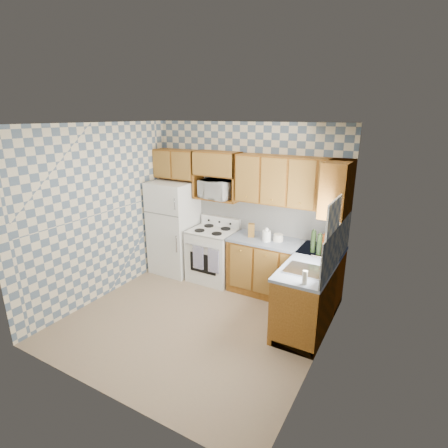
{
  "coord_description": "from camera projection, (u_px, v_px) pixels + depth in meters",
  "views": [
    {
      "loc": [
        2.49,
        -3.56,
        2.81
      ],
      "look_at": [
        0.05,
        0.75,
        1.25
      ],
      "focal_mm": 28.0,
      "sensor_mm": 36.0,
      "label": 1
    }
  ],
  "objects": [
    {
      "name": "upper_cabinets_right",
      "position": [
        337.0,
        188.0,
        4.73
      ],
      "size": [
        0.33,
        0.7,
        0.74
      ],
      "primitive_type": "cube",
      "color": "#5E330E",
      "rests_on": "right_wall"
    },
    {
      "name": "cooktop",
      "position": [
        213.0,
        231.0,
        5.97
      ],
      "size": [
        0.76,
        0.65,
        0.02
      ],
      "primitive_type": "cube",
      "color": "silver",
      "rests_on": "stove_body"
    },
    {
      "name": "knife_block",
      "position": [
        251.0,
        230.0,
        5.61
      ],
      "size": [
        0.13,
        0.13,
        0.22
      ],
      "primitive_type": "cube",
      "rotation": [
        0.0,
        0.0,
        0.38
      ],
      "color": "brown",
      "rests_on": "countertop_back"
    },
    {
      "name": "floor",
      "position": [
        195.0,
        321.0,
        4.97
      ],
      "size": [
        3.4,
        3.4,
        0.0
      ],
      "primitive_type": "plane",
      "color": "#8D755D",
      "rests_on": "ground"
    },
    {
      "name": "backsplash_right",
      "position": [
        337.0,
        246.0,
        4.48
      ],
      "size": [
        0.02,
        1.6,
        0.56
      ],
      "primitive_type": "cube",
      "color": "white",
      "rests_on": "right_wall"
    },
    {
      "name": "bottle_2",
      "position": [
        324.0,
        244.0,
        4.93
      ],
      "size": [
        0.07,
        0.07,
        0.28
      ],
      "primitive_type": "cylinder",
      "color": "#5E280F",
      "rests_on": "countertop_back"
    },
    {
      "name": "upper_cabinets_back",
      "position": [
        292.0,
        181.0,
        5.22
      ],
      "size": [
        1.75,
        0.33,
        0.74
      ],
      "primitive_type": "cube",
      "color": "#5E330E",
      "rests_on": "back_wall"
    },
    {
      "name": "upper_cabinets_fridge",
      "position": [
        177.0,
        164.0,
        6.17
      ],
      "size": [
        0.82,
        0.33,
        0.5
      ],
      "primitive_type": "cube",
      "color": "#5E330E",
      "rests_on": "back_wall"
    },
    {
      "name": "back_wall",
      "position": [
        246.0,
        205.0,
        5.89
      ],
      "size": [
        3.4,
        0.02,
        2.7
      ],
      "primitive_type": "cube",
      "color": "slate",
      "rests_on": "ground"
    },
    {
      "name": "microwave_shelf",
      "position": [
        217.0,
        199.0,
        5.95
      ],
      "size": [
        0.8,
        0.33,
        0.03
      ],
      "primitive_type": "cube",
      "color": "#5E330E",
      "rests_on": "back_wall"
    },
    {
      "name": "backguard",
      "position": [
        221.0,
        221.0,
        6.17
      ],
      "size": [
        0.76,
        0.08,
        0.17
      ],
      "primitive_type": "cube",
      "color": "white",
      "rests_on": "cooktop"
    },
    {
      "name": "base_cabinets_right",
      "position": [
        310.0,
        293.0,
        4.84
      ],
      "size": [
        0.6,
        1.6,
        0.88
      ],
      "primitive_type": "cube",
      "color": "#5E330E",
      "rests_on": "floor"
    },
    {
      "name": "dish_towel_left",
      "position": [
        198.0,
        257.0,
        5.84
      ],
      "size": [
        0.2,
        0.02,
        0.41
      ],
      "primitive_type": "cube",
      "color": "navy",
      "rests_on": "stove_body"
    },
    {
      "name": "dish_towel_right",
      "position": [
        213.0,
        261.0,
        5.7
      ],
      "size": [
        0.2,
        0.02,
        0.41
      ],
      "primitive_type": "cube",
      "color": "navy",
      "rests_on": "stove_body"
    },
    {
      "name": "microwave",
      "position": [
        216.0,
        189.0,
        5.87
      ],
      "size": [
        0.6,
        0.44,
        0.31
      ],
      "primitive_type": "imported",
      "rotation": [
        0.0,
        0.0,
        -0.13
      ],
      "color": "white",
      "rests_on": "microwave_shelf"
    },
    {
      "name": "sink",
      "position": [
        305.0,
        270.0,
        4.41
      ],
      "size": [
        0.48,
        0.4,
        0.03
      ],
      "primitive_type": "cube",
      "color": "#B7B7BC",
      "rests_on": "countertop_right"
    },
    {
      "name": "base_cabinets_back",
      "position": [
        284.0,
        271.0,
        5.53
      ],
      "size": [
        1.75,
        0.6,
        0.88
      ],
      "primitive_type": "cube",
      "color": "#5E330E",
      "rests_on": "floor"
    },
    {
      "name": "window",
      "position": [
        332.0,
        235.0,
        4.11
      ],
      "size": [
        0.02,
        0.66,
        0.86
      ],
      "primitive_type": "cube",
      "color": "white",
      "rests_on": "right_wall"
    },
    {
      "name": "refrigerator",
      "position": [
        174.0,
        228.0,
        6.35
      ],
      "size": [
        0.75,
        0.7,
        1.68
      ],
      "primitive_type": "cube",
      "color": "white",
      "rests_on": "floor"
    },
    {
      "name": "bottle_0",
      "position": [
        313.0,
        241.0,
        4.96
      ],
      "size": [
        0.07,
        0.07,
        0.32
      ],
      "primitive_type": "cylinder",
      "color": "black",
      "rests_on": "countertop_back"
    },
    {
      "name": "right_wall",
      "position": [
        323.0,
        256.0,
        3.76
      ],
      "size": [
        0.02,
        3.2,
        2.7
      ],
      "primitive_type": "cube",
      "color": "slate",
      "rests_on": "ground"
    },
    {
      "name": "countertop_right",
      "position": [
        313.0,
        262.0,
        4.71
      ],
      "size": [
        0.63,
        1.6,
        0.04
      ],
      "primitive_type": "cube",
      "color": "slate",
      "rests_on": "base_cabinets_right"
    },
    {
      "name": "countertop_back",
      "position": [
        285.0,
        244.0,
        5.38
      ],
      "size": [
        1.77,
        0.63,
        0.04
      ],
      "primitive_type": "cube",
      "color": "slate",
      "rests_on": "base_cabinets_back"
    },
    {
      "name": "backsplash_back",
      "position": [
        268.0,
        217.0,
        5.74
      ],
      "size": [
        2.6,
        0.02,
        0.56
      ],
      "primitive_type": "cube",
      "color": "white",
      "rests_on": "back_wall"
    },
    {
      "name": "bottle_1",
      "position": [
        319.0,
        245.0,
        4.87
      ],
      "size": [
        0.07,
        0.07,
        0.3
      ],
      "primitive_type": "cylinder",
      "color": "black",
      "rests_on": "countertop_back"
    },
    {
      "name": "food_containers",
      "position": [
        278.0,
        238.0,
        5.44
      ],
      "size": [
        0.16,
        0.16,
        0.11
      ],
      "primitive_type": null,
      "color": "beige",
      "rests_on": "countertop_back"
    },
    {
      "name": "soap_bottle",
      "position": [
        305.0,
        278.0,
        4.03
      ],
      "size": [
        0.06,
        0.06,
        0.17
      ],
      "primitive_type": "cylinder",
      "color": "beige",
      "rests_on": "countertop_right"
    },
    {
      "name": "electric_kettle",
      "position": [
        266.0,
        236.0,
        5.42
      ],
      "size": [
        0.13,
        0.13,
        0.17
      ],
      "primitive_type": "cylinder",
      "color": "white",
      "rests_on": "countertop_back"
    },
    {
      "name": "stove_body",
      "position": [
        213.0,
        255.0,
        6.11
      ],
      "size": [
        0.76,
        0.65,
        0.9
      ],
      "primitive_type": "cube",
      "color": "white",
      "rests_on": "floor"
    }
  ]
}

